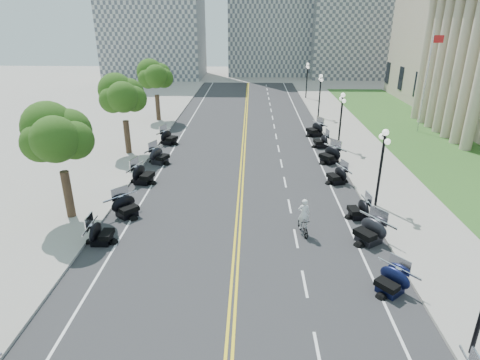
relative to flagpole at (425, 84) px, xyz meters
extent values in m
plane|color=gray|center=(-18.00, -22.00, -5.00)|extent=(160.00, 160.00, 0.00)
cube|color=#333335|center=(-18.00, -12.00, -5.00)|extent=(16.00, 90.00, 0.01)
cube|color=yellow|center=(-18.12, -12.00, -4.99)|extent=(0.12, 90.00, 0.00)
cube|color=yellow|center=(-17.88, -12.00, -4.99)|extent=(0.12, 90.00, 0.00)
cube|color=white|center=(-11.60, -12.00, -4.99)|extent=(0.12, 90.00, 0.00)
cube|color=white|center=(-24.40, -12.00, -4.99)|extent=(0.12, 90.00, 0.00)
cube|color=white|center=(-14.80, -30.00, -4.99)|extent=(0.12, 2.00, 0.00)
cube|color=white|center=(-14.80, -26.00, -4.99)|extent=(0.12, 2.00, 0.00)
cube|color=white|center=(-14.80, -22.00, -4.99)|extent=(0.12, 2.00, 0.00)
cube|color=white|center=(-14.80, -18.00, -4.99)|extent=(0.12, 2.00, 0.00)
cube|color=white|center=(-14.80, -14.00, -4.99)|extent=(0.12, 2.00, 0.00)
cube|color=white|center=(-14.80, -10.00, -4.99)|extent=(0.12, 2.00, 0.00)
cube|color=white|center=(-14.80, -6.00, -4.99)|extent=(0.12, 2.00, 0.00)
cube|color=white|center=(-14.80, -2.00, -4.99)|extent=(0.12, 2.00, 0.00)
cube|color=white|center=(-14.80, 2.00, -4.99)|extent=(0.12, 2.00, 0.00)
cube|color=white|center=(-14.80, 6.00, -4.99)|extent=(0.12, 2.00, 0.00)
cube|color=white|center=(-14.80, 10.00, -4.99)|extent=(0.12, 2.00, 0.00)
cube|color=white|center=(-14.80, 14.00, -4.99)|extent=(0.12, 2.00, 0.00)
cube|color=white|center=(-14.80, 18.00, -4.99)|extent=(0.12, 2.00, 0.00)
cube|color=white|center=(-14.80, 22.00, -4.99)|extent=(0.12, 2.00, 0.00)
cube|color=white|center=(-14.80, 26.00, -4.99)|extent=(0.12, 2.00, 0.00)
cube|color=white|center=(-14.80, 30.00, -4.99)|extent=(0.12, 2.00, 0.00)
cube|color=#9E9991|center=(-7.50, -12.00, -4.92)|extent=(5.00, 90.00, 0.15)
cube|color=#9E9991|center=(-28.50, -12.00, -4.92)|extent=(5.00, 90.00, 0.15)
cube|color=#356023|center=(-0.50, -4.00, -4.95)|extent=(9.00, 60.00, 0.10)
cube|color=gray|center=(-36.00, 40.00, 8.00)|extent=(18.00, 14.00, 26.00)
cube|color=gray|center=(4.00, 43.00, 6.00)|extent=(20.00, 14.00, 22.00)
imported|color=#A51414|center=(-14.38, -21.50, -4.50)|extent=(0.80, 1.73, 1.00)
imported|color=silver|center=(-14.38, -21.50, -3.11)|extent=(0.65, 0.43, 1.78)
camera|label=1|loc=(-17.29, -41.08, 6.24)|focal=30.00mm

